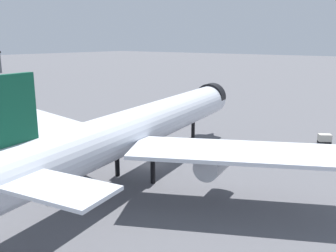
% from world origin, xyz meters
% --- Properties ---
extents(ground, '(900.00, 900.00, 0.00)m').
position_xyz_m(ground, '(0.00, 0.00, 0.00)').
color(ground, '#56565B').
extents(airliner_near_gate, '(63.99, 57.79, 17.05)m').
position_xyz_m(airliner_near_gate, '(-4.08, -1.93, 7.51)').
color(airliner_near_gate, silver).
rests_on(airliner_near_gate, ground).
extents(baggage_cart_trailing, '(2.76, 2.87, 1.82)m').
position_xyz_m(baggage_cart_trailing, '(30.89, -19.02, 0.98)').
color(baggage_cart_trailing, black).
rests_on(baggage_cart_trailing, ground).
extents(traffic_cone_near_nose, '(0.49, 0.49, 0.62)m').
position_xyz_m(traffic_cone_near_nose, '(29.79, 16.98, 0.31)').
color(traffic_cone_near_nose, '#F2600C').
rests_on(traffic_cone_near_nose, ground).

